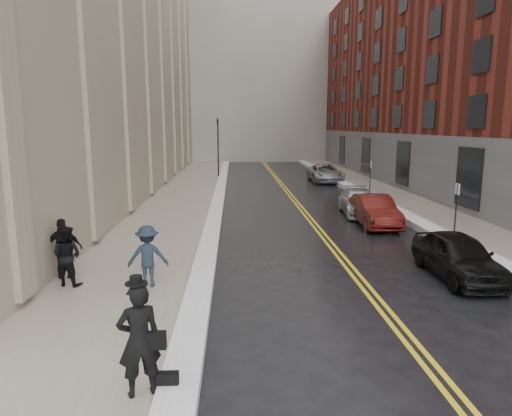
{
  "coord_description": "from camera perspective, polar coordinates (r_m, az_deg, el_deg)",
  "views": [
    {
      "loc": [
        -1.23,
        -10.05,
        4.54
      ],
      "look_at": [
        -0.44,
        6.23,
        1.6
      ],
      "focal_mm": 32.0,
      "sensor_mm": 36.0,
      "label": 1
    }
  ],
  "objects": [
    {
      "name": "car_silver_far",
      "position": [
        37.98,
        8.66,
        4.34
      ],
      "size": [
        2.4,
        5.18,
        1.44
      ],
      "primitive_type": "imported",
      "rotation": [
        0.0,
        0.0,
        0.0
      ],
      "color": "#A3A5AC",
      "rests_on": "ground"
    },
    {
      "name": "pedestrian_a",
      "position": [
        13.74,
        -22.56,
        -5.52
      ],
      "size": [
        0.96,
        0.84,
        1.69
      ],
      "primitive_type": "imported",
      "rotation": [
        0.0,
        0.0,
        2.87
      ],
      "color": "black",
      "rests_on": "sidewalk_left"
    },
    {
      "name": "car_black",
      "position": [
        15.09,
        23.94,
        -5.49
      ],
      "size": [
        1.65,
        4.03,
        1.37
      ],
      "primitive_type": "imported",
      "rotation": [
        0.0,
        0.0,
        -0.01
      ],
      "color": "black",
      "rests_on": "ground"
    },
    {
      "name": "pedestrian_c",
      "position": [
        14.41,
        -22.92,
        -4.68
      ],
      "size": [
        1.09,
        0.58,
        1.77
      ],
      "primitive_type": "imported",
      "rotation": [
        0.0,
        0.0,
        3.29
      ],
      "color": "black",
      "rests_on": "sidewalk_left"
    },
    {
      "name": "pedestrian_main",
      "position": [
        7.94,
        -14.42,
        -15.7
      ],
      "size": [
        0.82,
        0.68,
        1.92
      ],
      "primitive_type": "imported",
      "rotation": [
        0.0,
        0.0,
        3.5
      ],
      "color": "black",
      "rests_on": "sidewalk_left"
    },
    {
      "name": "traffic_signal",
      "position": [
        40.1,
        -4.77,
        8.11
      ],
      "size": [
        0.18,
        0.15,
        5.2
      ],
      "color": "black",
      "rests_on": "ground"
    },
    {
      "name": "car_maroon",
      "position": [
        21.61,
        14.6,
        -0.34
      ],
      "size": [
        1.55,
        4.28,
        1.4
      ],
      "primitive_type": "imported",
      "rotation": [
        0.0,
        0.0,
        -0.02
      ],
      "color": "#450F0C",
      "rests_on": "ground"
    },
    {
      "name": "snow_ridge_right",
      "position": [
        27.71,
        14.88,
        0.77
      ],
      "size": [
        0.85,
        60.8,
        0.3
      ],
      "primitive_type": "cube",
      "color": "white",
      "rests_on": "ground"
    },
    {
      "name": "snow_ridge_left",
      "position": [
        26.44,
        -4.83,
        0.59
      ],
      "size": [
        0.7,
        60.8,
        0.26
      ],
      "primitive_type": "cube",
      "color": "white",
      "rests_on": "ground"
    },
    {
      "name": "tower_far_right",
      "position": [
        79.5,
        9.06,
        22.79
      ],
      "size": [
        22.0,
        18.0,
        44.0
      ],
      "primitive_type": "cube",
      "color": "slate",
      "rests_on": "ground"
    },
    {
      "name": "pedestrian_b",
      "position": [
        12.97,
        -13.38,
        -5.86
      ],
      "size": [
        1.17,
        0.75,
        1.72
      ],
      "primitive_type": "imported",
      "rotation": [
        0.0,
        0.0,
        3.24
      ],
      "color": "#1B2432",
      "rests_on": "sidewalk_left"
    },
    {
      "name": "lane_stripe_b",
      "position": [
        26.72,
        5.56,
        0.4
      ],
      "size": [
        0.12,
        64.0,
        0.01
      ],
      "primitive_type": "cube",
      "color": "gold",
      "rests_on": "ground"
    },
    {
      "name": "building_right",
      "position": [
        38.25,
        27.71,
        15.79
      ],
      "size": [
        14.0,
        50.0,
        18.0
      ],
      "primitive_type": "cube",
      "color": "maroon",
      "rests_on": "ground"
    },
    {
      "name": "parking_sign_far",
      "position": [
        31.57,
        14.1,
        4.13
      ],
      "size": [
        0.06,
        0.35,
        2.23
      ],
      "color": "black",
      "rests_on": "ground"
    },
    {
      "name": "sidewalk_left",
      "position": [
        26.63,
        -9.78,
        0.42
      ],
      "size": [
        4.0,
        64.0,
        0.15
      ],
      "primitive_type": "cube",
      "color": "gray",
      "rests_on": "ground"
    },
    {
      "name": "lane_stripe_a",
      "position": [
        26.69,
        5.05,
        0.4
      ],
      "size": [
        0.12,
        64.0,
        0.01
      ],
      "primitive_type": "cube",
      "color": "gold",
      "rests_on": "ground"
    },
    {
      "name": "ground",
      "position": [
        11.09,
        3.97,
        -13.96
      ],
      "size": [
        160.0,
        160.0,
        0.0
      ],
      "primitive_type": "plane",
      "color": "black",
      "rests_on": "ground"
    },
    {
      "name": "car_silver_near",
      "position": [
        24.29,
        12.76,
        0.73
      ],
      "size": [
        2.14,
        4.52,
        1.27
      ],
      "primitive_type": "imported",
      "rotation": [
        0.0,
        0.0,
        -0.08
      ],
      "color": "#A2A5AA",
      "rests_on": "ground"
    },
    {
      "name": "sidewalk_right",
      "position": [
        28.34,
        18.44,
        0.63
      ],
      "size": [
        3.0,
        64.0,
        0.15
      ],
      "primitive_type": "cube",
      "color": "gray",
      "rests_on": "ground"
    },
    {
      "name": "parking_sign_near",
      "position": [
        20.48,
        23.76,
        0.41
      ],
      "size": [
        0.06,
        0.35,
        2.23
      ],
      "color": "black",
      "rests_on": "ground"
    }
  ]
}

